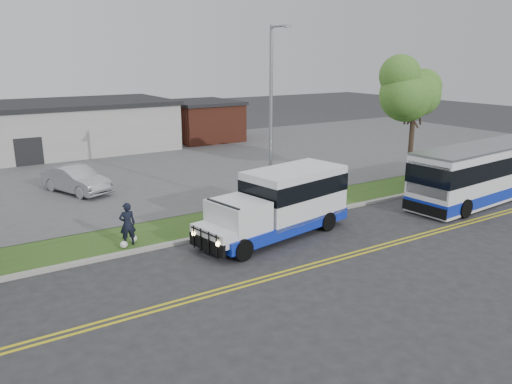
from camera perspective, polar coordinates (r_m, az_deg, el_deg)
ground at (r=23.09m, az=-0.70°, el=-5.29°), size 140.00×140.00×0.00m
lane_line_north at (r=20.16m, az=5.12°, el=-8.51°), size 70.00×0.12×0.01m
lane_line_south at (r=19.94m, az=5.65°, el=-8.80°), size 70.00×0.12×0.01m
curb at (r=23.95m, az=-2.08°, el=-4.34°), size 80.00×0.30×0.15m
verge at (r=25.45m, az=-4.13°, el=-3.23°), size 80.00×3.30×0.10m
parking_lot at (r=38.05m, az=-14.27°, el=2.57°), size 80.00×25.00×0.10m
commercial_building at (r=46.11m, az=-25.59°, el=6.41°), size 25.40×10.40×4.35m
brick_wing at (r=49.87m, az=-6.18°, el=8.12°), size 6.30×7.30×3.90m
tree_east at (r=33.22m, az=17.78°, el=11.28°), size 5.20×5.20×8.33m
streetlight_near at (r=25.70m, az=1.80°, el=8.84°), size 0.35×1.53×9.50m
shuttle_bus at (r=23.24m, az=3.07°, el=-0.99°), size 8.17×3.86×3.02m
transit_bus at (r=31.76m, az=24.81°, el=2.08°), size 11.82×3.60×3.23m
pedestrian at (r=22.39m, az=-14.48°, el=-3.57°), size 0.73×0.51×1.93m
parked_car_a at (r=31.99m, az=-19.86°, el=1.34°), size 3.42×5.19×1.62m
grocery_bag_left at (r=22.35m, az=-14.88°, el=-5.83°), size 0.32×0.32×0.32m
grocery_bag_right at (r=22.97m, az=-13.84°, el=-5.18°), size 0.32×0.32×0.32m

